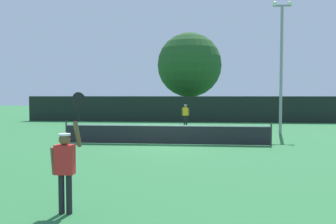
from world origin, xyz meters
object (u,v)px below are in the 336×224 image
light_pole (281,59)px  parked_car_near (279,110)px  tennis_ball (189,138)px  large_tree (189,65)px  player_serving (66,161)px  player_receiving (185,113)px

light_pole → parked_car_near: light_pole is taller
tennis_ball → large_tree: bearing=92.1°
tennis_ball → light_pole: light_pole is taller
player_serving → tennis_ball: player_serving is taller
light_pole → large_tree: bearing=112.6°
large_tree → parked_car_near: bearing=13.5°
large_tree → parked_car_near: large_tree is taller
player_serving → light_pole: light_pole is taller
player_serving → tennis_ball: 12.92m
player_serving → player_receiving: player_serving is taller
light_pole → tennis_ball: bearing=-152.1°
player_receiving → parked_car_near: parked_car_near is taller
player_receiving → tennis_ball: 7.81m
large_tree → player_receiving: bearing=-89.6°
player_receiving → large_tree: large_tree is taller
player_serving → large_tree: (1.42, 30.75, 4.52)m
tennis_ball → light_pole: size_ratio=0.01×
large_tree → parked_car_near: size_ratio=2.09×
tennis_ball → parked_car_near: parked_car_near is taller
player_receiving → tennis_ball: (0.58, -7.72, -1.00)m
player_receiving → tennis_ball: size_ratio=24.65×
player_serving → light_pole: (7.67, 15.69, 3.58)m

